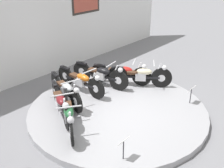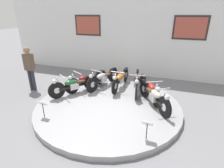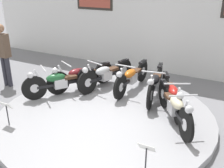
{
  "view_description": "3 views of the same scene",
  "coord_description": "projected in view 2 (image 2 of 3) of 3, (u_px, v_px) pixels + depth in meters",
  "views": [
    {
      "loc": [
        -4.69,
        -3.84,
        3.75
      ],
      "look_at": [
        0.17,
        0.34,
        0.68
      ],
      "focal_mm": 42.0,
      "sensor_mm": 36.0,
      "label": 1
    },
    {
      "loc": [
        1.81,
        -4.82,
        2.95
      ],
      "look_at": [
        0.06,
        0.22,
        0.77
      ],
      "focal_mm": 28.0,
      "sensor_mm": 36.0,
      "label": 2
    },
    {
      "loc": [
        2.53,
        -4.46,
        2.93
      ],
      "look_at": [
        0.09,
        0.14,
        0.8
      ],
      "focal_mm": 42.0,
      "sensor_mm": 36.0,
      "label": 3
    }
  ],
  "objects": [
    {
      "name": "motorcycle_silver",
      "position": [
        103.0,
        78.0,
        6.99
      ],
      "size": [
        0.69,
        1.91,
        0.79
      ],
      "color": "black",
      "rests_on": "display_platform"
    },
    {
      "name": "motorcycle_red",
      "position": [
        150.0,
        88.0,
        6.05
      ],
      "size": [
        0.96,
        1.76,
        0.78
      ],
      "color": "black",
      "rests_on": "display_platform"
    },
    {
      "name": "motorcycle_cream",
      "position": [
        154.0,
        96.0,
        5.48
      ],
      "size": [
        1.16,
        1.67,
        0.79
      ],
      "color": "black",
      "rests_on": "display_platform"
    },
    {
      "name": "ground_plane",
      "position": [
        108.0,
        107.0,
        5.88
      ],
      "size": [
        60.0,
        60.0,
        0.0
      ],
      "primitive_type": "plane",
      "color": "slate"
    },
    {
      "name": "motorcycle_green",
      "position": [
        74.0,
        85.0,
        6.36
      ],
      "size": [
        1.19,
        1.61,
        0.78
      ],
      "color": "black",
      "rests_on": "display_platform"
    },
    {
      "name": "motorcycle_maroon",
      "position": [
        86.0,
        80.0,
        6.79
      ],
      "size": [
        0.96,
        1.75,
        0.78
      ],
      "color": "black",
      "rests_on": "display_platform"
    },
    {
      "name": "visitor_standing",
      "position": [
        29.0,
        66.0,
        6.85
      ],
      "size": [
        0.36,
        0.23,
        1.77
      ],
      "color": "#2D2D38",
      "rests_on": "ground_plane"
    },
    {
      "name": "info_placard_front_left",
      "position": [
        43.0,
        105.0,
        4.94
      ],
      "size": [
        0.26,
        0.11,
        0.51
      ],
      "color": "#333338",
      "rests_on": "display_platform"
    },
    {
      "name": "motorcycle_orange",
      "position": [
        120.0,
        79.0,
        6.91
      ],
      "size": [
        0.54,
        1.98,
        0.79
      ],
      "color": "black",
      "rests_on": "display_platform"
    },
    {
      "name": "display_platform",
      "position": [
        108.0,
        105.0,
        5.85
      ],
      "size": [
        4.72,
        4.72,
        0.16
      ],
      "primitive_type": "cylinder",
      "color": "#99999E",
      "rests_on": "ground_plane"
    },
    {
      "name": "back_wall",
      "position": [
        135.0,
        31.0,
        8.27
      ],
      "size": [
        14.0,
        0.22,
        4.31
      ],
      "color": "white",
      "rests_on": "ground_plane"
    },
    {
      "name": "motorcycle_black",
      "position": [
        137.0,
        82.0,
        6.56
      ],
      "size": [
        0.54,
        1.98,
        0.8
      ],
      "color": "black",
      "rests_on": "display_platform"
    },
    {
      "name": "info_placard_front_centre",
      "position": [
        147.0,
        126.0,
        4.04
      ],
      "size": [
        0.26,
        0.11,
        0.51
      ],
      "color": "#333338",
      "rests_on": "display_platform"
    }
  ]
}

